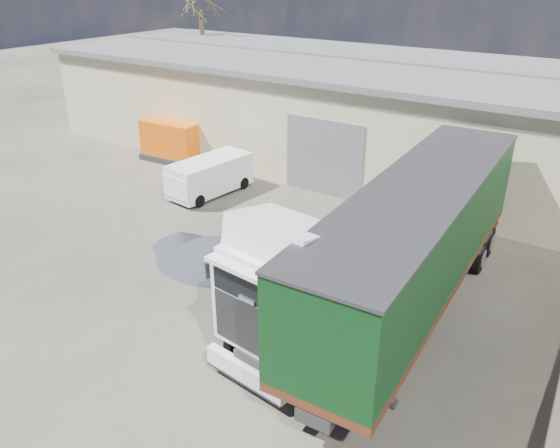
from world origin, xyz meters
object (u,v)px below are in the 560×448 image
Objects in this scene: panel_van at (207,177)px; tractor_unit at (298,294)px; box_trailer at (419,236)px; orange_skip at (175,142)px.

tractor_unit is at bearing -30.68° from panel_van.
box_trailer is 17.92m from orange_skip.
box_trailer is at bearing -11.20° from panel_van.
tractor_unit reaches higher than orange_skip.
box_trailer is (1.91, 3.66, 0.77)m from tractor_unit.
orange_skip is at bearing 150.63° from tractor_unit.
panel_van is 1.19× the size of orange_skip.
box_trailer reaches higher than orange_skip.
box_trailer is at bearing 68.42° from tractor_unit.
orange_skip reaches higher than panel_van.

